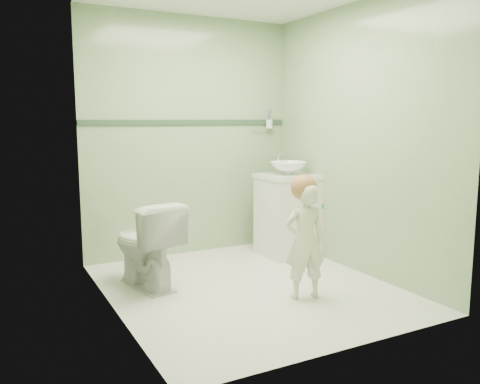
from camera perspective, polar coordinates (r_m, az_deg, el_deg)
ground at (r=4.15m, az=0.98°, el=-10.98°), size 2.50×2.50×0.00m
room_shell at (r=3.92m, az=1.03°, el=5.79°), size 2.50×2.54×2.40m
trim_stripe at (r=5.04m, az=-5.83°, el=8.04°), size 2.20×0.02×0.05m
vanity at (r=5.05m, az=5.54°, el=-2.81°), size 0.52×0.50×0.80m
counter at (r=4.99m, az=5.61°, el=1.82°), size 0.54×0.52×0.04m
basin at (r=4.98m, az=5.62°, el=2.78°), size 0.37×0.37×0.13m
faucet at (r=5.12m, az=4.49°, el=3.85°), size 0.03×0.13×0.18m
cup_holder at (r=5.39m, az=3.32°, el=7.88°), size 0.26×0.07×0.21m
toilet at (r=4.14m, az=-10.88°, el=-5.95°), size 0.54×0.78×0.72m
toddler at (r=3.83m, az=7.51°, el=-5.70°), size 0.37×0.28×0.90m
hair_cap at (r=3.77m, az=7.41°, el=0.53°), size 0.20×0.20×0.20m
teal_toothbrush at (r=3.69m, az=9.43°, el=-1.59°), size 0.11×0.14×0.08m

